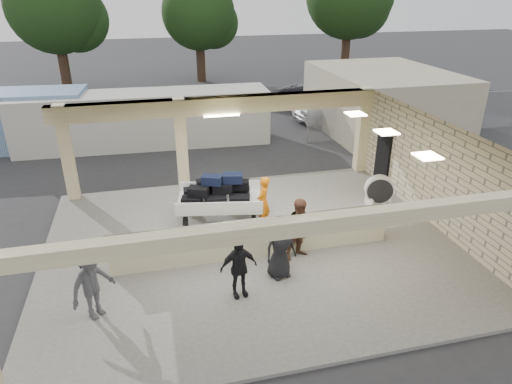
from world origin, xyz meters
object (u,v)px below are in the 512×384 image
object	(u,v)px
car_dark	(306,98)
baggage_handler	(263,201)
passenger_a	(301,229)
passenger_d	(280,247)
container_white	(145,119)
passenger_c	(92,284)
passenger_b	(239,268)
car_white_a	(338,109)
car_white_b	(381,102)
luggage_cart	(219,196)
drum_fan	(379,190)
baggage_counter	(254,238)

from	to	relation	value
car_dark	baggage_handler	bearing A→B (deg)	-171.61
passenger_a	passenger_d	xyz separation A→B (m)	(-0.81, -0.75, -0.02)
container_white	passenger_c	bearing A→B (deg)	-94.38
passenger_b	car_dark	world-z (taller)	passenger_b
car_white_a	car_white_b	size ratio (longest dim) A/B	1.01
luggage_cart	passenger_a	world-z (taller)	passenger_a
passenger_a	car_dark	bearing A→B (deg)	51.93
drum_fan	passenger_a	xyz separation A→B (m)	(-3.76, -2.51, 0.31)
drum_fan	baggage_handler	size ratio (longest dim) A/B	0.66
baggage_counter	car_dark	xyz separation A→B (m)	(7.17, 15.80, 0.13)
passenger_d	car_white_b	bearing A→B (deg)	40.74
car_white_b	container_white	distance (m)	14.03
baggage_counter	baggage_handler	xyz separation A→B (m)	(0.68, 1.58, 0.35)
car_white_b	car_dark	world-z (taller)	car_white_b
drum_fan	car_dark	world-z (taller)	car_dark
luggage_cart	passenger_a	size ratio (longest dim) A/B	1.65
drum_fan	passenger_c	bearing A→B (deg)	-138.49
car_white_b	passenger_b	bearing A→B (deg)	169.67
baggage_counter	passenger_d	xyz separation A→B (m)	(0.40, -1.25, 0.39)
passenger_b	container_white	bearing A→B (deg)	91.12
baggage_counter	passenger_a	world-z (taller)	passenger_a
passenger_b	passenger_d	world-z (taller)	passenger_d
luggage_cart	drum_fan	xyz separation A→B (m)	(5.61, -0.27, -0.26)
baggage_handler	passenger_a	xyz separation A→B (m)	(0.53, -2.08, 0.07)
drum_fan	car_white_a	size ratio (longest dim) A/B	0.22
car_white_a	passenger_c	bearing A→B (deg)	130.48
baggage_counter	container_white	size ratio (longest dim) A/B	0.69
luggage_cart	passenger_c	distance (m)	5.44
baggage_handler	passenger_a	bearing A→B (deg)	50.81
luggage_cart	container_white	world-z (taller)	container_white
container_white	drum_fan	bearing A→B (deg)	-47.48
baggage_counter	car_white_a	xyz separation A→B (m)	(8.02, 12.77, 0.13)
baggage_handler	passenger_c	distance (m)	5.97
passenger_b	car_white_a	world-z (taller)	passenger_b
car_white_a	passenger_a	bearing A→B (deg)	143.40
passenger_a	car_white_a	bearing A→B (deg)	44.87
passenger_d	car_white_b	size ratio (longest dim) A/B	0.36
passenger_d	container_white	size ratio (longest dim) A/B	0.15
passenger_d	car_white_a	bearing A→B (deg)	48.23
passenger_a	passenger_d	bearing A→B (deg)	-155.35
baggage_counter	luggage_cart	xyz separation A→B (m)	(-0.64, 2.28, 0.37)
passenger_c	car_dark	world-z (taller)	passenger_c
car_white_b	passenger_d	bearing A→B (deg)	171.64
passenger_a	car_white_b	bearing A→B (deg)	36.74
passenger_b	container_white	size ratio (longest dim) A/B	0.14
luggage_cart	passenger_c	xyz separation A→B (m)	(-3.60, -4.08, 0.06)
baggage_handler	passenger_a	distance (m)	2.15
passenger_a	car_white_b	xyz separation A→B (m)	(9.86, 13.95, -0.22)
drum_fan	car_dark	bearing A→B (deg)	99.97
car_white_a	container_white	distance (m)	10.91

